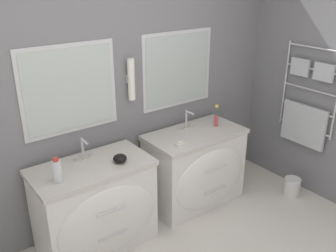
{
  "coord_description": "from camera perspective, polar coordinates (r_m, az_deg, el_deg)",
  "views": [
    {
      "loc": [
        -1.49,
        -1.32,
        2.33
      ],
      "look_at": [
        0.34,
        1.13,
        1.06
      ],
      "focal_mm": 40.0,
      "sensor_mm": 36.0,
      "label": 1
    }
  ],
  "objects": [
    {
      "name": "wall_back",
      "position": [
        3.47,
        -9.61,
        5.05
      ],
      "size": [
        5.62,
        0.15,
        2.6
      ],
      "color": "slate",
      "rests_on": "ground_plane"
    },
    {
      "name": "wall_right",
      "position": [
        4.21,
        22.44,
        6.58
      ],
      "size": [
        0.13,
        3.42,
        2.6
      ],
      "color": "slate",
      "rests_on": "ground_plane"
    },
    {
      "name": "waste_bin",
      "position": [
        4.44,
        18.36,
        -8.75
      ],
      "size": [
        0.18,
        0.18,
        0.21
      ],
      "color": "silver",
      "rests_on": "ground_plane"
    },
    {
      "name": "vanity_right",
      "position": [
        3.97,
        4.34,
        -6.39
      ],
      "size": [
        1.02,
        0.62,
        0.81
      ],
      "color": "white",
      "rests_on": "ground_plane"
    },
    {
      "name": "flower_vase",
      "position": [
        3.96,
        7.35,
        1.27
      ],
      "size": [
        0.04,
        0.04,
        0.24
      ],
      "color": "#CC4C51",
      "rests_on": "vanity_right"
    },
    {
      "name": "soap_dish",
      "position": [
        3.52,
        1.82,
        -2.73
      ],
      "size": [
        0.08,
        0.06,
        0.04
      ],
      "color": "white",
      "rests_on": "vanity_right"
    },
    {
      "name": "vanity_left",
      "position": [
        3.42,
        -10.86,
        -11.96
      ],
      "size": [
        1.02,
        0.62,
        0.81
      ],
      "color": "white",
      "rests_on": "ground_plane"
    },
    {
      "name": "amenity_bowl",
      "position": [
        3.24,
        -7.33,
        -4.91
      ],
      "size": [
        0.12,
        0.12,
        0.07
      ],
      "color": "black",
      "rests_on": "vanity_left"
    },
    {
      "name": "toiletry_bottle",
      "position": [
        3.02,
        -16.54,
        -6.56
      ],
      "size": [
        0.07,
        0.07,
        0.21
      ],
      "color": "silver",
      "rests_on": "vanity_left"
    },
    {
      "name": "faucet_right",
      "position": [
        3.88,
        2.93,
        0.96
      ],
      "size": [
        0.17,
        0.12,
        0.2
      ],
      "color": "silver",
      "rests_on": "vanity_right"
    },
    {
      "name": "faucet_left",
      "position": [
        3.31,
        -12.79,
        -3.51
      ],
      "size": [
        0.17,
        0.12,
        0.2
      ],
      "color": "silver",
      "rests_on": "vanity_left"
    }
  ]
}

